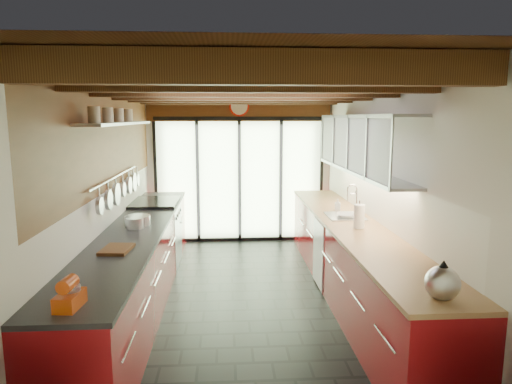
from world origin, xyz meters
The scene contains 18 objects.
ground centered at (0.00, 0.00, 0.00)m, with size 5.50×5.50×0.00m, color black.
room_shell centered at (0.00, 0.00, 1.65)m, with size 5.50×5.50×5.50m.
ceiling_beams centered at (0.00, 0.38, 2.46)m, with size 3.14×5.06×4.90m.
glass_door centered at (0.00, 2.69, 1.66)m, with size 2.95×0.10×2.90m.
left_counter centered at (-1.28, 0.00, 0.46)m, with size 0.68×5.00×0.92m.
range_stove centered at (-1.28, 1.45, 0.47)m, with size 0.66×0.90×0.97m.
right_counter centered at (1.27, 0.00, 0.46)m, with size 0.68×5.00×0.92m.
sink_assembly centered at (1.29, 0.40, 0.96)m, with size 0.45×0.52×0.43m.
upper_cabinets_right centered at (1.43, 0.30, 1.85)m, with size 0.34×3.00×3.00m.
left_wall_fixtures centered at (-1.47, 0.29, 1.78)m, with size 0.28×2.60×0.96m.
stand_mixer centered at (-1.27, -2.24, 1.01)m, with size 0.16×0.25×0.22m.
pot_large centered at (-1.27, -0.06, 0.98)m, with size 0.19×0.19×0.12m, color silver.
pot_small centered at (-1.27, 0.10, 0.98)m, with size 0.29×0.29×0.11m, color silver.
cutting_board centered at (-1.27, -0.94, 0.94)m, with size 0.26×0.36×0.03m, color brown.
kettle centered at (1.27, -2.25, 1.05)m, with size 0.30×0.33×0.29m.
paper_towel centered at (1.27, -0.23, 1.06)m, with size 0.16×0.16×0.33m.
soap_bottle centered at (1.27, 0.77, 1.00)m, with size 0.07×0.07×0.16m, color silver.
bowl centered at (1.27, 0.31, 0.95)m, with size 0.24×0.24×0.06m, color silver.
Camera 1 is at (-0.22, -5.19, 2.17)m, focal length 32.00 mm.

